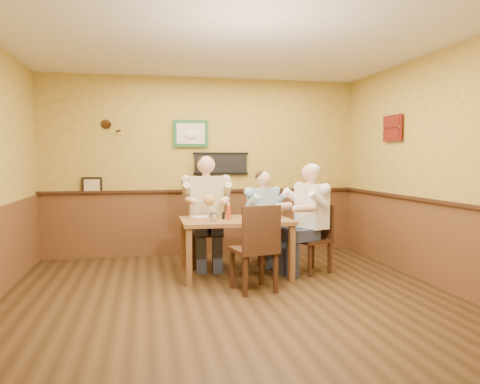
# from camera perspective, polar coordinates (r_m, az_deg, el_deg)

# --- Properties ---
(room) EXTENTS (5.02, 5.03, 2.81)m
(room) POSITION_cam_1_polar(r_m,az_deg,el_deg) (5.19, 0.07, 5.88)
(room) COLOR #301F0E
(room) RESTS_ON ground
(dining_table) EXTENTS (1.40, 0.90, 0.75)m
(dining_table) POSITION_cam_1_polar(r_m,az_deg,el_deg) (6.06, -0.56, -4.15)
(dining_table) COLOR brown
(dining_table) RESTS_ON ground
(chair_back_left) EXTENTS (0.47, 0.47, 0.99)m
(chair_back_left) POSITION_cam_1_polar(r_m,az_deg,el_deg) (6.67, -4.13, -4.84)
(chair_back_left) COLOR #3C2213
(chair_back_left) RESTS_ON ground
(chair_back_right) EXTENTS (0.50, 0.50, 0.85)m
(chair_back_right) POSITION_cam_1_polar(r_m,az_deg,el_deg) (6.83, 2.74, -5.21)
(chair_back_right) COLOR #3C2213
(chair_back_right) RESTS_ON ground
(chair_right_end) EXTENTS (0.55, 0.55, 0.92)m
(chair_right_end) POSITION_cam_1_polar(r_m,az_deg,el_deg) (6.36, 8.69, -5.63)
(chair_right_end) COLOR #3C2213
(chair_right_end) RESTS_ON ground
(chair_near_side) EXTENTS (0.55, 0.55, 1.01)m
(chair_near_side) POSITION_cam_1_polar(r_m,az_deg,el_deg) (5.42, 1.68, -6.79)
(chair_near_side) COLOR #3C2213
(chair_near_side) RESTS_ON ground
(diner_tan_shirt) EXTENTS (0.67, 0.67, 1.41)m
(diner_tan_shirt) POSITION_cam_1_polar(r_m,az_deg,el_deg) (6.64, -4.14, -3.04)
(diner_tan_shirt) COLOR beige
(diner_tan_shirt) RESTS_ON ground
(diner_blue_polo) EXTENTS (0.72, 0.72, 1.21)m
(diner_blue_polo) POSITION_cam_1_polar(r_m,az_deg,el_deg) (6.80, 2.74, -3.69)
(diner_blue_polo) COLOR #91B9DA
(diner_blue_polo) RESTS_ON ground
(diner_white_elder) EXTENTS (0.78, 0.78, 1.31)m
(diner_white_elder) POSITION_cam_1_polar(r_m,az_deg,el_deg) (6.33, 8.71, -3.87)
(diner_white_elder) COLOR white
(diner_white_elder) RESTS_ON ground
(water_glass_left) EXTENTS (0.08, 0.08, 0.11)m
(water_glass_left) POSITION_cam_1_polar(r_m,az_deg,el_deg) (5.81, -3.29, -3.02)
(water_glass_left) COLOR silver
(water_glass_left) RESTS_ON dining_table
(water_glass_mid) EXTENTS (0.09, 0.09, 0.11)m
(water_glass_mid) POSITION_cam_1_polar(r_m,az_deg,el_deg) (5.85, 1.94, -3.01)
(water_glass_mid) COLOR white
(water_glass_mid) RESTS_ON dining_table
(cola_tumbler) EXTENTS (0.11, 0.11, 0.11)m
(cola_tumbler) POSITION_cam_1_polar(r_m,az_deg,el_deg) (5.94, 3.23, -2.89)
(cola_tumbler) COLOR black
(cola_tumbler) RESTS_ON dining_table
(hot_sauce_bottle) EXTENTS (0.05, 0.05, 0.20)m
(hot_sauce_bottle) POSITION_cam_1_polar(r_m,az_deg,el_deg) (5.95, -1.38, -2.43)
(hot_sauce_bottle) COLOR #BC3914
(hot_sauce_bottle) RESTS_ON dining_table
(salt_shaker) EXTENTS (0.05, 0.05, 0.10)m
(salt_shaker) POSITION_cam_1_polar(r_m,az_deg,el_deg) (6.04, -1.46, -2.83)
(salt_shaker) COLOR white
(salt_shaker) RESTS_ON dining_table
(pepper_shaker) EXTENTS (0.05, 0.05, 0.09)m
(pepper_shaker) POSITION_cam_1_polar(r_m,az_deg,el_deg) (6.01, -2.04, -2.90)
(pepper_shaker) COLOR black
(pepper_shaker) RESTS_ON dining_table
(plate_far_left) EXTENTS (0.28, 0.28, 0.02)m
(plate_far_left) POSITION_cam_1_polar(r_m,az_deg,el_deg) (6.22, -4.95, -3.02)
(plate_far_left) COLOR white
(plate_far_left) RESTS_ON dining_table
(plate_far_right) EXTENTS (0.24, 0.24, 0.01)m
(plate_far_right) POSITION_cam_1_polar(r_m,az_deg,el_deg) (6.33, 2.36, -2.90)
(plate_far_right) COLOR white
(plate_far_right) RESTS_ON dining_table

